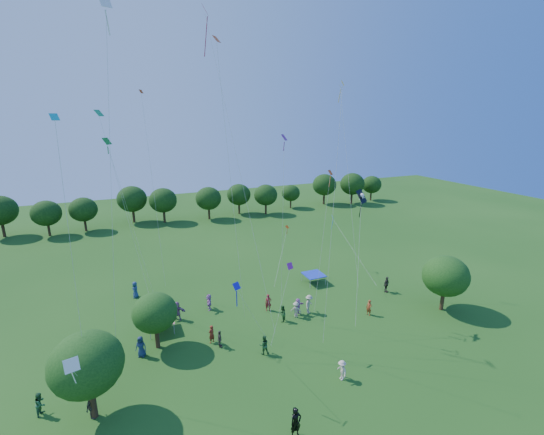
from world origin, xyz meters
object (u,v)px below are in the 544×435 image
(near_tree_north, at_px, (155,313))
(tent_red_stripe, at_px, (160,320))
(tent_blue, at_px, (314,275))
(red_high_kite, at_px, (217,70))
(near_tree_east, at_px, (446,276))
(man_in_black, at_px, (296,422))
(near_tree_west, at_px, (87,364))
(pirate_kite, at_px, (362,198))

(near_tree_north, relative_size, tent_red_stripe, 2.20)
(tent_blue, relative_size, red_high_kite, 0.09)
(near_tree_east, bearing_deg, man_in_black, -159.10)
(near_tree_north, xyz_separation_m, tent_red_stripe, (0.54, 2.37, -2.18))
(near_tree_north, height_order, tent_red_stripe, near_tree_north)
(near_tree_west, distance_m, pirate_kite, 24.04)
(tent_red_stripe, distance_m, man_in_black, 15.89)
(near_tree_west, distance_m, tent_red_stripe, 10.18)
(tent_blue, relative_size, pirate_kite, 0.20)
(near_tree_north, relative_size, man_in_black, 2.45)
(near_tree_west, xyz_separation_m, tent_blue, (22.45, 11.54, -2.88))
(tent_red_stripe, relative_size, tent_blue, 1.00)
(near_tree_north, bearing_deg, near_tree_east, -9.93)
(near_tree_west, height_order, red_high_kite, red_high_kite)
(near_tree_east, bearing_deg, near_tree_north, 170.07)
(tent_red_stripe, distance_m, tent_blue, 17.65)
(near_tree_north, bearing_deg, man_in_black, -61.70)
(tent_red_stripe, bearing_deg, near_tree_north, -102.87)
(near_tree_east, bearing_deg, red_high_kite, 159.47)
(near_tree_north, relative_size, tent_blue, 2.20)
(tent_red_stripe, xyz_separation_m, pirate_kite, (17.38, -4.65, 10.60))
(near_tree_north, bearing_deg, tent_blue, 17.28)
(near_tree_east, bearing_deg, pirate_kite, 164.73)
(tent_blue, height_order, pirate_kite, pirate_kite)
(tent_blue, relative_size, man_in_black, 1.11)
(near_tree_west, xyz_separation_m, tent_red_stripe, (5.09, 8.34, -2.88))
(red_high_kite, bearing_deg, man_in_black, -90.27)
(man_in_black, relative_size, pirate_kite, 0.18)
(near_tree_north, distance_m, man_in_black, 14.16)
(near_tree_west, xyz_separation_m, near_tree_north, (4.54, 5.97, -0.71))
(man_in_black, xyz_separation_m, pirate_kite, (11.29, 10.03, 10.65))
(pirate_kite, distance_m, red_high_kite, 16.19)
(near_tree_east, xyz_separation_m, red_high_kite, (-19.95, 7.47, 18.51))
(near_tree_west, bearing_deg, red_high_kite, 37.96)
(man_in_black, bearing_deg, tent_blue, 51.84)
(tent_red_stripe, bearing_deg, near_tree_east, -15.09)
(tent_blue, xyz_separation_m, pirate_kite, (0.02, -7.85, 10.60))
(near_tree_west, distance_m, red_high_kite, 23.14)
(near_tree_west, xyz_separation_m, red_high_kite, (11.25, 8.77, 18.22))
(tent_blue, bearing_deg, pirate_kite, -89.88)
(near_tree_east, distance_m, pirate_kite, 12.09)
(near_tree_west, height_order, tent_blue, near_tree_west)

